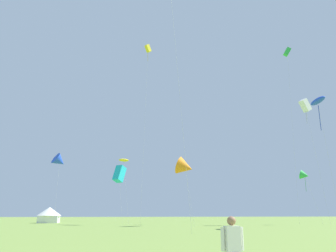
{
  "coord_description": "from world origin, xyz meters",
  "views": [
    {
      "loc": [
        -5.8,
        -2.77,
        1.79
      ],
      "look_at": [
        0.0,
        32.0,
        10.97
      ],
      "focal_mm": 36.06,
      "sensor_mm": 36.0,
      "label": 1
    }
  ],
  "objects_px": {
    "kite_green_box": "(287,52)",
    "kite_orange_delta": "(185,167)",
    "kite_green_delta": "(305,175)",
    "kite_white_box": "(305,106)",
    "festival_tent_center": "(49,214)",
    "kite_cyan_box": "(119,174)",
    "kite_blue_delta": "(60,161)",
    "kite_yellow_parafoil": "(124,160)",
    "kite_yellow_box": "(148,50)",
    "kite_blue_parafoil": "(318,101)"
  },
  "relations": [
    {
      "from": "kite_green_delta",
      "to": "kite_orange_delta",
      "type": "xyz_separation_m",
      "value": [
        -21.46,
        -2.7,
        0.56
      ]
    },
    {
      "from": "kite_blue_parafoil",
      "to": "kite_cyan_box",
      "type": "relative_size",
      "value": 1.76
    },
    {
      "from": "kite_cyan_box",
      "to": "kite_blue_parafoil",
      "type": "bearing_deg",
      "value": -35.07
    },
    {
      "from": "kite_yellow_box",
      "to": "festival_tent_center",
      "type": "xyz_separation_m",
      "value": [
        -17.37,
        16.86,
        -28.64
      ]
    },
    {
      "from": "kite_blue_delta",
      "to": "kite_cyan_box",
      "type": "distance_m",
      "value": 10.34
    },
    {
      "from": "kite_cyan_box",
      "to": "kite_white_box",
      "type": "distance_m",
      "value": 34.99
    },
    {
      "from": "kite_green_delta",
      "to": "kite_white_box",
      "type": "bearing_deg",
      "value": -36.04
    },
    {
      "from": "kite_green_box",
      "to": "kite_orange_delta",
      "type": "distance_m",
      "value": 35.12
    },
    {
      "from": "kite_yellow_box",
      "to": "kite_green_box",
      "type": "relative_size",
      "value": 0.9
    },
    {
      "from": "kite_white_box",
      "to": "kite_orange_delta",
      "type": "relative_size",
      "value": 2.11
    },
    {
      "from": "kite_cyan_box",
      "to": "kite_yellow_parafoil",
      "type": "bearing_deg",
      "value": 79.65
    },
    {
      "from": "kite_yellow_box",
      "to": "festival_tent_center",
      "type": "relative_size",
      "value": 6.64
    },
    {
      "from": "kite_blue_delta",
      "to": "kite_green_box",
      "type": "distance_m",
      "value": 49.22
    },
    {
      "from": "kite_blue_delta",
      "to": "kite_blue_parafoil",
      "type": "height_order",
      "value": "kite_blue_parafoil"
    },
    {
      "from": "kite_orange_delta",
      "to": "festival_tent_center",
      "type": "distance_m",
      "value": 32.07
    },
    {
      "from": "kite_blue_delta",
      "to": "kite_blue_parafoil",
      "type": "xyz_separation_m",
      "value": [
        36.26,
        -19.18,
        6.32
      ]
    },
    {
      "from": "kite_yellow_box",
      "to": "kite_orange_delta",
      "type": "bearing_deg",
      "value": -37.69
    },
    {
      "from": "kite_orange_delta",
      "to": "kite_cyan_box",
      "type": "bearing_deg",
      "value": 142.17
    },
    {
      "from": "kite_green_delta",
      "to": "kite_orange_delta",
      "type": "bearing_deg",
      "value": -172.84
    },
    {
      "from": "kite_blue_delta",
      "to": "festival_tent_center",
      "type": "bearing_deg",
      "value": 103.51
    },
    {
      "from": "kite_orange_delta",
      "to": "kite_yellow_parafoil",
      "type": "relative_size",
      "value": 0.88
    },
    {
      "from": "kite_yellow_box",
      "to": "kite_green_delta",
      "type": "bearing_deg",
      "value": -3.51
    },
    {
      "from": "kite_yellow_box",
      "to": "kite_blue_delta",
      "type": "xyz_separation_m",
      "value": [
        -14.3,
        4.09,
        -19.93
      ]
    },
    {
      "from": "kite_yellow_box",
      "to": "kite_green_delta",
      "type": "relative_size",
      "value": 3.45
    },
    {
      "from": "kite_cyan_box",
      "to": "festival_tent_center",
      "type": "distance_m",
      "value": 20.05
    },
    {
      "from": "kite_blue_parafoil",
      "to": "festival_tent_center",
      "type": "xyz_separation_m",
      "value": [
        -39.33,
        31.95,
        -15.03
      ]
    },
    {
      "from": "kite_blue_delta",
      "to": "kite_yellow_parafoil",
      "type": "relative_size",
      "value": 1.0
    },
    {
      "from": "kite_orange_delta",
      "to": "kite_yellow_parafoil",
      "type": "xyz_separation_m",
      "value": [
        -9.03,
        12.09,
        2.69
      ]
    },
    {
      "from": "kite_green_delta",
      "to": "kite_cyan_box",
      "type": "xyz_separation_m",
      "value": [
        -31.3,
        4.95,
        0.22
      ]
    },
    {
      "from": "kite_cyan_box",
      "to": "kite_orange_delta",
      "type": "xyz_separation_m",
      "value": [
        9.84,
        -7.64,
        0.34
      ]
    },
    {
      "from": "kite_blue_delta",
      "to": "kite_yellow_parafoil",
      "type": "distance_m",
      "value": 11.55
    },
    {
      "from": "kite_green_delta",
      "to": "kite_white_box",
      "type": "relative_size",
      "value": 0.42
    },
    {
      "from": "kite_orange_delta",
      "to": "festival_tent_center",
      "type": "bearing_deg",
      "value": 137.32
    },
    {
      "from": "kite_yellow_box",
      "to": "kite_green_box",
      "type": "distance_m",
      "value": 29.37
    },
    {
      "from": "kite_green_delta",
      "to": "kite_blue_parafoil",
      "type": "relative_size",
      "value": 0.52
    },
    {
      "from": "kite_cyan_box",
      "to": "festival_tent_center",
      "type": "xyz_separation_m",
      "value": [
        -13.17,
        13.58,
        -6.66
      ]
    },
    {
      "from": "kite_blue_delta",
      "to": "kite_yellow_parafoil",
      "type": "bearing_deg",
      "value": 18.43
    },
    {
      "from": "kite_yellow_box",
      "to": "kite_yellow_parafoil",
      "type": "height_order",
      "value": "kite_yellow_box"
    },
    {
      "from": "kite_white_box",
      "to": "kite_yellow_box",
      "type": "bearing_deg",
      "value": 175.11
    },
    {
      "from": "kite_blue_delta",
      "to": "kite_cyan_box",
      "type": "xyz_separation_m",
      "value": [
        10.1,
        -0.81,
        -2.05
      ]
    },
    {
      "from": "kite_white_box",
      "to": "kite_orange_delta",
      "type": "distance_m",
      "value": 25.47
    },
    {
      "from": "kite_yellow_box",
      "to": "festival_tent_center",
      "type": "bearing_deg",
      "value": 135.85
    },
    {
      "from": "kite_green_delta",
      "to": "kite_yellow_parafoil",
      "type": "bearing_deg",
      "value": 162.88
    },
    {
      "from": "kite_cyan_box",
      "to": "kite_green_box",
      "type": "bearing_deg",
      "value": -0.1
    },
    {
      "from": "festival_tent_center",
      "to": "kite_yellow_parafoil",
      "type": "bearing_deg",
      "value": -33.14
    },
    {
      "from": "kite_blue_parafoil",
      "to": "kite_yellow_box",
      "type": "bearing_deg",
      "value": 145.52
    },
    {
      "from": "kite_green_delta",
      "to": "festival_tent_center",
      "type": "xyz_separation_m",
      "value": [
        -44.47,
        18.52,
        -6.44
      ]
    },
    {
      "from": "kite_blue_delta",
      "to": "kite_cyan_box",
      "type": "relative_size",
      "value": 1.2
    },
    {
      "from": "kite_blue_parafoil",
      "to": "kite_white_box",
      "type": "distance_m",
      "value": 14.59
    },
    {
      "from": "kite_green_delta",
      "to": "festival_tent_center",
      "type": "distance_m",
      "value": 48.6
    }
  ]
}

